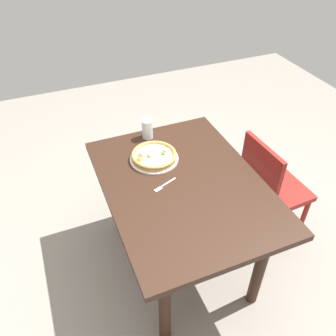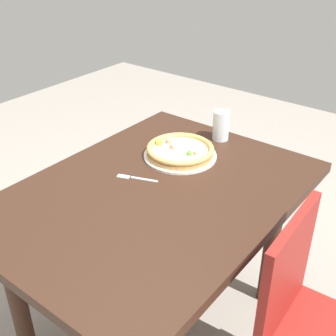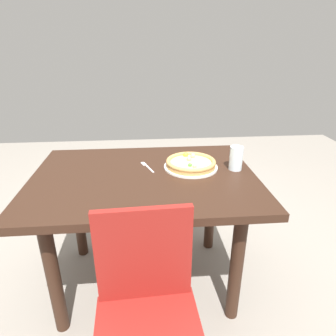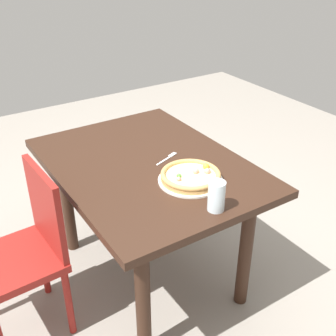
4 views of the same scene
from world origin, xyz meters
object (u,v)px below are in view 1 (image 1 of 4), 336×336
Objects in this scene: dining_table at (183,196)px; pizza at (154,156)px; chair_near at (269,187)px; fork at (163,185)px; drinking_glass at (147,129)px; plate at (154,159)px.

dining_table is 4.26× the size of pizza.
chair_near is 0.84m from fork.
drinking_glass reaches higher than fork.
pizza is 0.26m from drinking_glass.
pizza is 0.26m from fork.
dining_table is at bearing -163.38° from pizza.
chair_near reaches higher than fork.
dining_table is 0.69m from chair_near.
dining_table is at bearing -176.16° from drinking_glass.
dining_table is 0.32m from pizza.
drinking_glass is (0.53, 0.71, 0.34)m from chair_near.
dining_table is 3.94× the size of plate.
fork is 0.52m from drinking_glass.
drinking_glass is at bearing 3.84° from dining_table.
fork is at bearing 171.94° from pizza.
pizza is (0.27, 0.08, 0.14)m from dining_table.
chair_near reaches higher than pizza.
plate is 1.95× the size of fork.
chair_near is 6.35× the size of drinking_glass.
drinking_glass reaches higher than chair_near.
dining_table is at bearing -92.98° from chair_near.
plate is 0.26m from fork.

